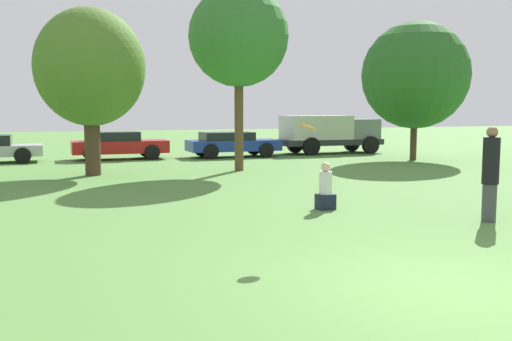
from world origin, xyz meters
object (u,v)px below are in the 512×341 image
(person_catcher, at_px, (490,174))
(tree_3, at_px, (415,75))
(frisbee, at_px, (308,126))
(parked_car_blue, at_px, (232,143))
(delivery_truck_grey, at_px, (329,132))
(tree_1, at_px, (90,68))
(parked_car_red, at_px, (118,144))
(bystander_sitting, at_px, (326,190))
(tree_2, at_px, (239,37))

(person_catcher, height_order, tree_3, tree_3)
(frisbee, height_order, tree_3, tree_3)
(parked_car_blue, bearing_deg, person_catcher, -90.06)
(delivery_truck_grey, bearing_deg, tree_1, -153.14)
(tree_1, distance_m, parked_car_red, 7.20)
(bystander_sitting, bearing_deg, parked_car_red, 100.45)
(parked_car_blue, bearing_deg, tree_2, -105.27)
(delivery_truck_grey, bearing_deg, bystander_sitting, -117.74)
(bystander_sitting, distance_m, tree_1, 10.47)
(delivery_truck_grey, bearing_deg, tree_3, -71.63)
(parked_car_blue, bearing_deg, delivery_truck_grey, 5.75)
(tree_1, height_order, delivery_truck_grey, tree_1)
(parked_car_blue, bearing_deg, tree_3, -31.86)
(bystander_sitting, bearing_deg, parked_car_blue, 80.29)
(frisbee, xyz_separation_m, tree_2, (2.62, 11.38, 2.96))
(delivery_truck_grey, bearing_deg, parked_car_blue, -174.25)
(frisbee, xyz_separation_m, tree_3, (11.50, 12.88, 1.84))
(bystander_sitting, bearing_deg, tree_3, 46.21)
(person_catcher, relative_size, tree_1, 0.34)
(tree_3, relative_size, parked_car_red, 1.44)
(bystander_sitting, relative_size, tree_2, 0.16)
(bystander_sitting, distance_m, delivery_truck_grey, 17.21)
(tree_1, xyz_separation_m, tree_3, (14.14, 1.21, 0.13))
(tree_1, bearing_deg, parked_car_blue, 39.56)
(tree_1, bearing_deg, person_catcher, -58.92)
(delivery_truck_grey, bearing_deg, person_catcher, -107.49)
(tree_1, bearing_deg, bystander_sitting, -63.61)
(tree_2, bearing_deg, person_catcher, -81.85)
(person_catcher, height_order, delivery_truck_grey, delivery_truck_grey)
(tree_3, xyz_separation_m, parked_car_blue, (-7.21, 4.52, -3.15))
(tree_3, bearing_deg, delivery_truck_grey, 108.17)
(frisbee, distance_m, tree_1, 12.09)
(person_catcher, relative_size, bystander_sitting, 1.79)
(frisbee, xyz_separation_m, bystander_sitting, (1.78, 2.75, -1.52))
(tree_3, bearing_deg, tree_2, -170.40)
(frisbee, xyz_separation_m, delivery_truck_grey, (9.84, 17.94, -0.83))
(bystander_sitting, xyz_separation_m, tree_3, (9.71, 10.13, 3.37))
(tree_2, distance_m, tree_3, 9.07)
(parked_car_red, height_order, delivery_truck_grey, delivery_truck_grey)
(parked_car_red, height_order, parked_car_blue, parked_car_red)
(bystander_sitting, xyz_separation_m, tree_2, (0.84, 8.63, 4.48))
(bystander_sitting, bearing_deg, tree_2, 84.44)
(person_catcher, relative_size, frisbee, 6.81)
(tree_2, distance_m, parked_car_blue, 7.56)
(person_catcher, distance_m, parked_car_blue, 17.10)
(tree_3, height_order, delivery_truck_grey, tree_3)
(frisbee, xyz_separation_m, parked_car_blue, (4.29, 17.40, -1.31))
(parked_car_red, bearing_deg, bystander_sitting, -79.35)
(parked_car_red, bearing_deg, tree_1, -104.05)
(person_catcher, xyz_separation_m, bystander_sitting, (-2.43, 2.45, -0.53))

